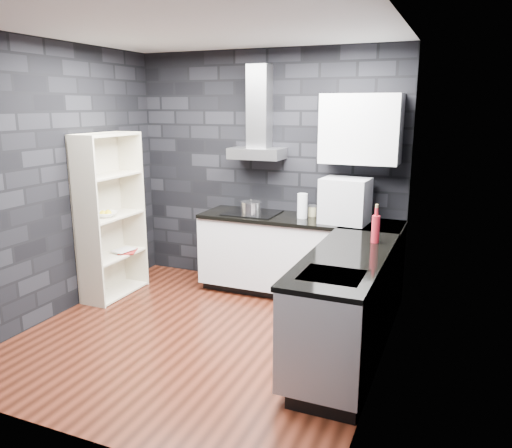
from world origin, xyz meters
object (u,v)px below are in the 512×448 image
Objects in this scene: storage_jar at (312,211)px; glass_vase at (302,206)px; red_bottle at (376,229)px; utensil_crock at (323,214)px; bookshelf at (111,216)px; fruit_bowl at (106,214)px; appliance_garage at (345,201)px; pot at (251,209)px.

glass_vase is at bearing -121.34° from storage_jar.
red_bottle is (0.82, -0.82, 0.07)m from storage_jar.
utensil_crock is 0.07× the size of bookshelf.
bookshelf is 7.67× the size of fruit_bowl.
appliance_garage reaches higher than fruit_bowl.
bookshelf is at bearing -159.70° from appliance_garage.
fruit_bowl is (0.00, -0.07, 0.04)m from bookshelf.
appliance_garage is 0.26× the size of bookshelf.
storage_jar is at bearing 20.23° from pot.
storage_jar is (0.08, 0.13, -0.08)m from glass_vase.
red_bottle reaches higher than fruit_bowl.
storage_jar is 0.81× the size of utensil_crock.
red_bottle is (1.45, -0.59, 0.04)m from pot.
pot is 0.95× the size of fruit_bowl.
fruit_bowl is at bearing -158.14° from appliance_garage.
utensil_crock is at bearing 19.40° from fruit_bowl.
bookshelf is at bearing 90.00° from fruit_bowl.
glass_vase is 1.13m from red_bottle.
utensil_crock is (0.16, -0.16, 0.01)m from storage_jar.
fruit_bowl is (-1.40, -0.70, -0.04)m from pot.
red_bottle is 0.14× the size of bookshelf.
fruit_bowl is (-2.85, -0.11, -0.08)m from red_bottle.
pot is 0.91× the size of red_bottle.
red_bottle is at bearing -45.23° from utensil_crock.
appliance_garage is at bearing 3.87° from pot.
pot is at bearing -174.71° from utensil_crock.
storage_jar is at bearing 24.64° from fruit_bowl.
fruit_bowl is (-2.20, -0.77, -0.03)m from utensil_crock.
utensil_crock is 0.55× the size of red_bottle.
utensil_crock is at bearing -44.50° from storage_jar.
pot is 1.57m from red_bottle.
pot is at bearing -159.77° from storage_jar.
bookshelf reaches higher than fruit_bowl.
red_bottle is at bearing -52.85° from appliance_garage.
glass_vase reaches higher than pot.
glass_vase is (0.56, 0.11, 0.06)m from pot.
bookshelf is 0.08m from fruit_bowl.
storage_jar is 1.16m from red_bottle.
pot is at bearing 29.83° from bookshelf.
utensil_crock is (0.79, 0.07, -0.01)m from pot.
glass_vase is at bearing 179.73° from appliance_garage.
fruit_bowl is at bearing -84.29° from bookshelf.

